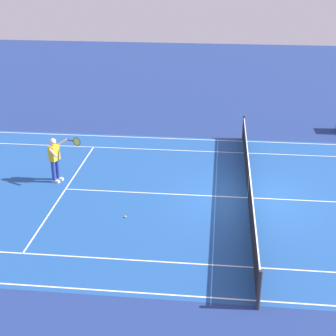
{
  "coord_description": "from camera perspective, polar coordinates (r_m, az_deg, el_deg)",
  "views": [
    {
      "loc": [
        1.1,
        15.53,
        7.85
      ],
      "look_at": [
        2.77,
        -0.19,
        0.9
      ],
      "focal_mm": 53.84,
      "sensor_mm": 36.0,
      "label": 1
    }
  ],
  "objects": [
    {
      "name": "ground_plane",
      "position": [
        17.44,
        9.04,
        -3.35
      ],
      "size": [
        60.0,
        60.0,
        0.0
      ],
      "primitive_type": "plane",
      "color": "navy"
    },
    {
      "name": "court_slab",
      "position": [
        17.44,
        9.04,
        -3.35
      ],
      "size": [
        24.2,
        11.4,
        0.0
      ],
      "primitive_type": "cube",
      "color": "#1E4C93",
      "rests_on": "ground_plane"
    },
    {
      "name": "court_line_markings",
      "position": [
        17.44,
        9.04,
        -3.34
      ],
      "size": [
        23.85,
        11.05,
        0.01
      ],
      "color": "white",
      "rests_on": "ground_plane"
    },
    {
      "name": "tennis_net",
      "position": [
        17.22,
        9.14,
        -1.89
      ],
      "size": [
        0.1,
        11.7,
        1.08
      ],
      "color": "#2D2D33",
      "rests_on": "ground_plane"
    },
    {
      "name": "tennis_player_near",
      "position": [
        18.52,
        -12.63,
        1.18
      ],
      "size": [
        1.17,
        0.74,
        1.7
      ],
      "color": "navy",
      "rests_on": "ground_plane"
    },
    {
      "name": "tennis_ball",
      "position": [
        16.06,
        -4.84,
        -5.5
      ],
      "size": [
        0.07,
        0.07,
        0.07
      ],
      "primitive_type": "sphere",
      "color": "#CCE01E",
      "rests_on": "ground_plane"
    }
  ]
}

